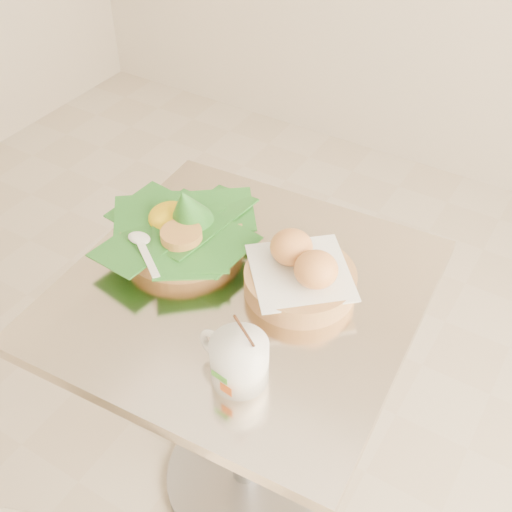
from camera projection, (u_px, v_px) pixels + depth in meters
The scene contains 5 objects.
floor at pixel (191, 458), 1.85m from camera, with size 3.60×3.60×0.00m, color beige.
cafe_table at pixel (243, 357), 1.46m from camera, with size 0.75×0.75×0.75m.
rice_basket at pixel (181, 227), 1.38m from camera, with size 0.33×0.33×0.17m.
bread_basket at pixel (301, 274), 1.28m from camera, with size 0.27×0.27×0.12m.
coffee_mug at pixel (238, 360), 1.11m from camera, with size 0.14×0.11×0.18m.
Camera 1 is at (0.68, -0.74, 1.67)m, focal length 45.00 mm.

